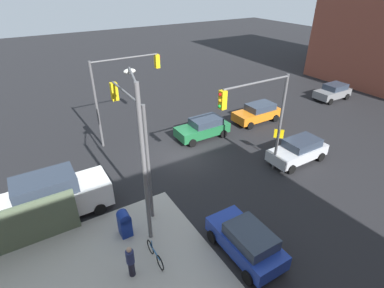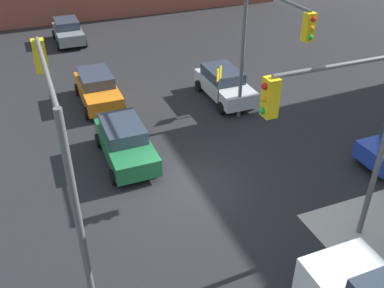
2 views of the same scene
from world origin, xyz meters
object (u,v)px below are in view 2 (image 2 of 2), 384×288
at_px(traffic_signal_ne_corner, 344,125).
at_px(sedan_orange, 98,88).
at_px(traffic_signal_nw_corner, 266,38).
at_px(coupe_silver, 224,84).
at_px(hatchback_gray, 68,31).
at_px(hatchback_green, 125,142).
at_px(traffic_signal_se_corner, 60,140).

distance_m(traffic_signal_ne_corner, sedan_orange, 14.40).
bearing_deg(traffic_signal_nw_corner, coupe_silver, 177.57).
relative_size(traffic_signal_ne_corner, hatchback_gray, 1.64).
xyz_separation_m(traffic_signal_ne_corner, sedan_orange, (-13.13, -4.58, -3.73)).
relative_size(traffic_signal_ne_corner, hatchback_green, 1.51).
xyz_separation_m(hatchback_gray, sedan_orange, (10.50, 0.04, 0.00)).
bearing_deg(traffic_signal_nw_corner, sedan_orange, -133.85).
height_order(hatchback_green, sedan_orange, same).
relative_size(coupe_silver, sedan_orange, 1.00).
distance_m(traffic_signal_se_corner, coupe_silver, 13.45).
height_order(traffic_signal_ne_corner, hatchback_green, traffic_signal_ne_corner).
bearing_deg(coupe_silver, sedan_orange, -107.53).
distance_m(hatchback_green, coupe_silver, 7.43).
relative_size(traffic_signal_nw_corner, traffic_signal_se_corner, 1.00).
relative_size(traffic_signal_nw_corner, sedan_orange, 1.50).
bearing_deg(coupe_silver, traffic_signal_se_corner, -45.23).
bearing_deg(traffic_signal_se_corner, traffic_signal_nw_corner, 119.60).
distance_m(traffic_signal_nw_corner, hatchback_gray, 18.07).
xyz_separation_m(hatchback_green, coupe_silver, (-3.74, 6.42, 0.00)).
height_order(traffic_signal_nw_corner, sedan_orange, traffic_signal_nw_corner).
height_order(traffic_signal_nw_corner, coupe_silver, traffic_signal_nw_corner).
relative_size(traffic_signal_nw_corner, hatchback_gray, 1.64).
height_order(hatchback_gray, sedan_orange, same).
relative_size(hatchback_gray, coupe_silver, 0.92).
xyz_separation_m(traffic_signal_ne_corner, coupe_silver, (-11.10, 1.85, -3.73)).
bearing_deg(traffic_signal_se_corner, hatchback_green, 152.82).
bearing_deg(traffic_signal_nw_corner, traffic_signal_se_corner, -60.40).
relative_size(traffic_signal_se_corner, hatchback_gray, 1.64).
bearing_deg(traffic_signal_se_corner, hatchback_gray, 172.89).
xyz_separation_m(hatchback_gray, coupe_silver, (12.54, 6.47, 0.00)).
xyz_separation_m(traffic_signal_nw_corner, coupe_silver, (-3.98, 0.17, -3.76)).
xyz_separation_m(hatchback_green, sedan_orange, (-5.77, -0.01, 0.00)).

